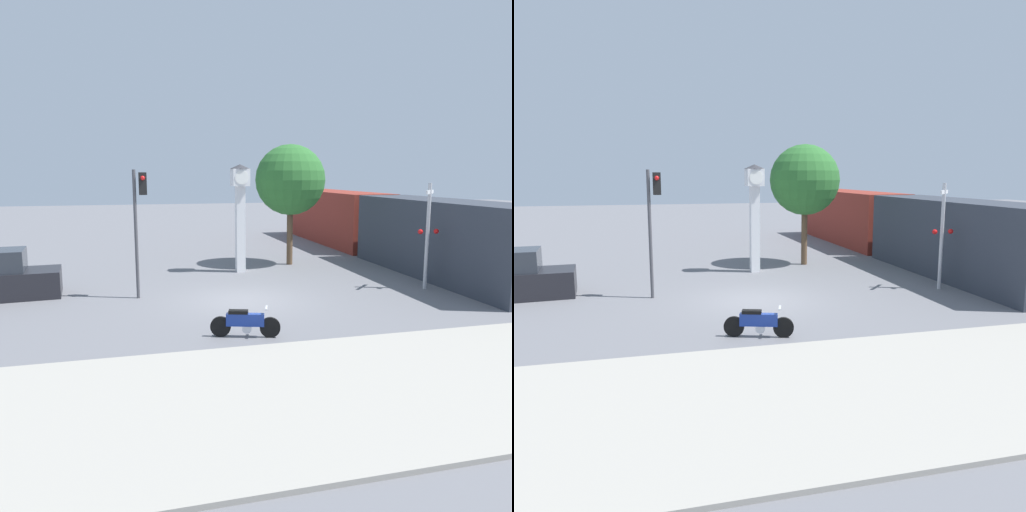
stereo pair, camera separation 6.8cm
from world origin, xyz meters
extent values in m
plane|color=slate|center=(0.00, 0.00, 0.00)|extent=(120.00, 120.00, 0.00)
cube|color=#9E998E|center=(0.00, -8.05, 0.05)|extent=(36.00, 6.00, 0.10)
cylinder|color=black|center=(-0.15, -4.26, 0.29)|extent=(0.58, 0.27, 0.58)
cylinder|color=black|center=(-1.48, -3.84, 0.29)|extent=(0.58, 0.27, 0.58)
cube|color=navy|center=(-0.81, -4.05, 0.50)|extent=(1.08, 0.53, 0.35)
cube|color=black|center=(-1.00, -3.99, 0.73)|extent=(0.58, 0.38, 0.10)
cylinder|color=silver|center=(-0.77, -4.07, 0.26)|extent=(0.32, 0.27, 0.27)
cube|color=silver|center=(-0.25, -4.23, 0.85)|extent=(0.18, 0.42, 0.04)
cube|color=white|center=(1.15, 5.27, 1.99)|extent=(0.41, 0.41, 3.99)
cube|color=white|center=(1.15, 5.27, 4.37)|extent=(0.78, 0.78, 0.78)
cylinder|color=white|center=(1.15, 4.87, 4.37)|extent=(0.62, 0.02, 0.62)
cone|color=#333338|center=(1.15, 5.27, 4.86)|extent=(0.93, 0.93, 0.20)
cube|color=#333842|center=(9.63, 1.88, 1.70)|extent=(2.80, 11.34, 3.40)
cube|color=maroon|center=(9.63, 13.82, 1.70)|extent=(2.80, 11.34, 3.40)
cylinder|color=#47474C|center=(-3.62, 1.28, 2.34)|extent=(0.12, 0.12, 4.69)
cube|color=black|center=(-3.32, 1.28, 4.19)|extent=(0.28, 0.24, 0.80)
sphere|color=red|center=(-3.32, 1.13, 4.39)|extent=(0.16, 0.16, 0.16)
cylinder|color=#B7B7BC|center=(7.50, -0.01, 2.09)|extent=(0.14, 0.14, 4.19)
cube|color=white|center=(7.50, -0.01, 3.84)|extent=(0.82, 0.82, 0.14)
sphere|color=red|center=(7.15, -0.06, 2.30)|extent=(0.20, 0.20, 0.20)
sphere|color=red|center=(7.85, -0.06, 2.30)|extent=(0.20, 0.20, 0.20)
cylinder|color=brown|center=(3.98, 6.54, 1.43)|extent=(0.30, 0.30, 2.85)
sphere|color=#2D6B2D|center=(3.98, 6.54, 4.24)|extent=(3.47, 3.47, 3.47)
cube|color=black|center=(-8.53, 2.52, 0.50)|extent=(4.33, 2.13, 1.00)
camera|label=1|loc=(-3.88, -17.16, 4.52)|focal=35.00mm
camera|label=2|loc=(-3.81, -17.18, 4.52)|focal=35.00mm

